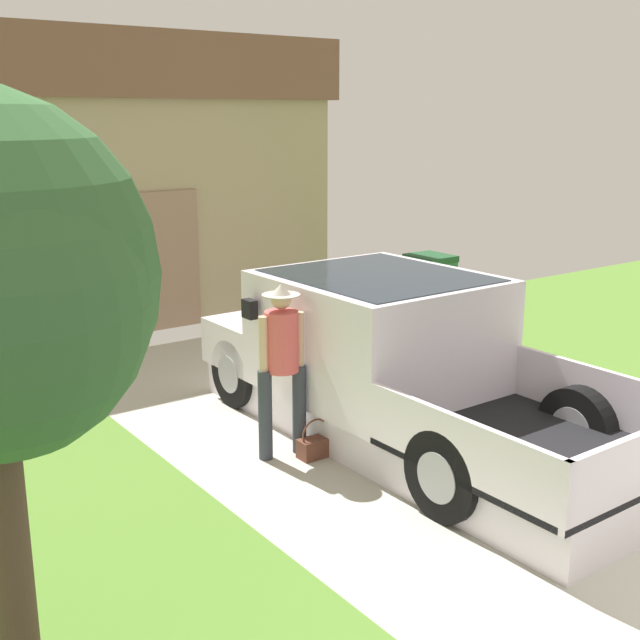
{
  "coord_description": "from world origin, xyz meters",
  "views": [
    {
      "loc": [
        -5.68,
        -1.73,
        3.32
      ],
      "look_at": [
        -1.22,
        4.46,
        1.37
      ],
      "focal_mm": 45.39,
      "sensor_mm": 36.0,
      "label": 1
    }
  ],
  "objects_px": {
    "pickup_truck": "(386,361)",
    "handbag": "(315,446)",
    "wheeled_trash_bin": "(430,285)",
    "house_with_garage": "(39,175)",
    "person_with_hat": "(282,357)"
  },
  "relations": [
    {
      "from": "house_with_garage",
      "to": "wheeled_trash_bin",
      "type": "bearing_deg",
      "value": -44.32
    },
    {
      "from": "handbag",
      "to": "house_with_garage",
      "type": "bearing_deg",
      "value": 90.45
    },
    {
      "from": "person_with_hat",
      "to": "handbag",
      "type": "height_order",
      "value": "person_with_hat"
    },
    {
      "from": "pickup_truck",
      "to": "handbag",
      "type": "relative_size",
      "value": 13.24
    },
    {
      "from": "person_with_hat",
      "to": "wheeled_trash_bin",
      "type": "relative_size",
      "value": 1.6
    },
    {
      "from": "house_with_garage",
      "to": "person_with_hat",
      "type": "bearing_deg",
      "value": -91.31
    },
    {
      "from": "person_with_hat",
      "to": "handbag",
      "type": "bearing_deg",
      "value": -34.1
    },
    {
      "from": "house_with_garage",
      "to": "wheeled_trash_bin",
      "type": "relative_size",
      "value": 8.01
    },
    {
      "from": "pickup_truck",
      "to": "handbag",
      "type": "bearing_deg",
      "value": -172.45
    },
    {
      "from": "person_with_hat",
      "to": "wheeled_trash_bin",
      "type": "distance_m",
      "value": 5.89
    },
    {
      "from": "handbag",
      "to": "wheeled_trash_bin",
      "type": "relative_size",
      "value": 0.37
    },
    {
      "from": "handbag",
      "to": "house_with_garage",
      "type": "relative_size",
      "value": 0.05
    },
    {
      "from": "pickup_truck",
      "to": "house_with_garage",
      "type": "height_order",
      "value": "house_with_garage"
    },
    {
      "from": "wheeled_trash_bin",
      "to": "handbag",
      "type": "bearing_deg",
      "value": -144.31
    },
    {
      "from": "pickup_truck",
      "to": "handbag",
      "type": "xyz_separation_m",
      "value": [
        -1.03,
        -0.15,
        -0.65
      ]
    }
  ]
}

